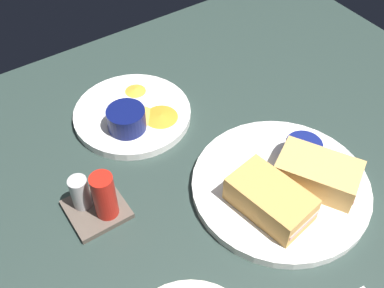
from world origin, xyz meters
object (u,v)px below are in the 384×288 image
(sandwich_half_near, at_px, (270,199))
(spoon_by_dark_ramekin, at_px, (279,172))
(condiment_caddy, at_px, (96,200))
(plate_chips_companion, at_px, (132,114))
(ramekin_dark_sauce, at_px, (302,151))
(spoon_by_gravy_ramekin, at_px, (130,128))
(sandwich_half_far, at_px, (318,173))
(ramekin_light_gravy, at_px, (126,119))
(plate_sandwich_main, at_px, (280,186))

(sandwich_half_near, distance_m, spoon_by_dark_ramekin, 0.08)
(spoon_by_dark_ramekin, height_order, condiment_caddy, condiment_caddy)
(plate_chips_companion, bearing_deg, sandwich_half_near, -167.40)
(ramekin_dark_sauce, xyz_separation_m, condiment_caddy, (0.11, 0.34, -0.00))
(spoon_by_gravy_ramekin, bearing_deg, sandwich_half_far, -145.23)
(plate_chips_companion, bearing_deg, spoon_by_gravy_ramekin, 146.13)
(spoon_by_dark_ramekin, bearing_deg, plate_chips_companion, 25.84)
(sandwich_half_far, distance_m, ramekin_dark_sauce, 0.05)
(sandwich_half_far, xyz_separation_m, spoon_by_gravy_ramekin, (0.28, 0.20, -0.02))
(spoon_by_gravy_ramekin, bearing_deg, plate_chips_companion, -33.87)
(spoon_by_dark_ramekin, bearing_deg, condiment_caddy, 69.16)
(sandwich_half_near, height_order, spoon_by_dark_ramekin, sandwich_half_near)
(ramekin_dark_sauce, relative_size, spoon_by_dark_ramekin, 0.63)
(ramekin_light_gravy, bearing_deg, spoon_by_dark_ramekin, -146.19)
(plate_chips_companion, relative_size, spoon_by_gravy_ramekin, 2.48)
(ramekin_dark_sauce, distance_m, plate_chips_companion, 0.33)
(plate_chips_companion, bearing_deg, ramekin_dark_sauce, -145.71)
(spoon_by_dark_ramekin, height_order, spoon_by_gravy_ramekin, same)
(ramekin_light_gravy, bearing_deg, spoon_by_gravy_ramekin, -168.79)
(ramekin_dark_sauce, xyz_separation_m, spoon_by_dark_ramekin, (-0.00, 0.05, -0.02))
(plate_sandwich_main, relative_size, plate_chips_companion, 1.32)
(condiment_caddy, bearing_deg, spoon_by_dark_ramekin, -110.84)
(sandwich_half_far, relative_size, condiment_caddy, 1.59)
(ramekin_light_gravy, bearing_deg, ramekin_dark_sauce, -138.10)
(plate_sandwich_main, height_order, plate_chips_companion, same)
(ramekin_dark_sauce, xyz_separation_m, spoon_by_gravy_ramekin, (0.23, 0.21, -0.02))
(ramekin_dark_sauce, relative_size, spoon_by_gravy_ramekin, 0.70)
(sandwich_half_near, height_order, ramekin_light_gravy, sandwich_half_near)
(ramekin_light_gravy, relative_size, spoon_by_gravy_ramekin, 0.78)
(sandwich_half_far, relative_size, spoon_by_dark_ramekin, 1.52)
(sandwich_half_far, relative_size, ramekin_light_gravy, 2.13)
(sandwich_half_near, bearing_deg, condiment_caddy, 55.45)
(sandwich_half_near, height_order, condiment_caddy, condiment_caddy)
(plate_chips_companion, xyz_separation_m, condiment_caddy, (-0.16, 0.15, 0.03))
(ramekin_dark_sauce, bearing_deg, sandwich_half_far, 163.50)
(sandwich_half_near, xyz_separation_m, spoon_by_dark_ramekin, (0.05, -0.06, -0.02))
(ramekin_dark_sauce, height_order, spoon_by_gravy_ramekin, ramekin_dark_sauce)
(ramekin_dark_sauce, height_order, ramekin_light_gravy, ramekin_light_gravy)
(plate_sandwich_main, height_order, condiment_caddy, condiment_caddy)
(sandwich_half_far, distance_m, ramekin_light_gravy, 0.35)
(plate_sandwich_main, bearing_deg, spoon_by_dark_ramekin, -30.34)
(sandwich_half_far, bearing_deg, spoon_by_gravy_ramekin, 34.77)
(sandwich_half_near, relative_size, spoon_by_dark_ramekin, 1.44)
(plate_chips_companion, relative_size, condiment_caddy, 2.36)
(ramekin_light_gravy, relative_size, condiment_caddy, 0.74)
(sandwich_half_near, height_order, sandwich_half_far, same)
(ramekin_light_gravy, distance_m, spoon_by_gravy_ramekin, 0.02)
(spoon_by_gravy_ramekin, bearing_deg, plate_sandwich_main, -149.61)
(ramekin_dark_sauce, distance_m, ramekin_light_gravy, 0.32)
(ramekin_dark_sauce, xyz_separation_m, ramekin_light_gravy, (0.24, 0.21, 0.00))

